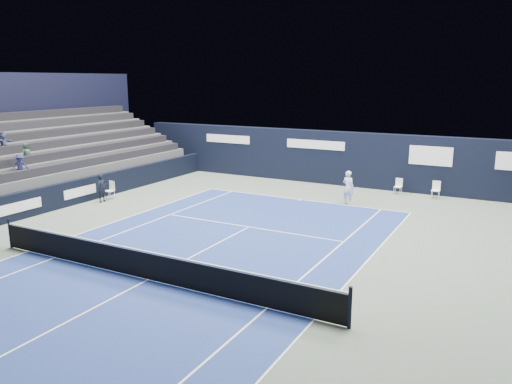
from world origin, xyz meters
TOP-DOWN VIEW (x-y plane):
  - ground at (0.00, 2.00)m, footprint 48.00×48.00m
  - court_surface at (0.00, 0.00)m, footprint 10.97×23.77m
  - folding_chair_back_a at (4.06, 15.68)m, footprint 0.40×0.42m
  - folding_chair_back_b at (6.00, 15.51)m, footprint 0.41×0.40m
  - line_judge_chair at (-8.74, 7.46)m, footprint 0.47×0.46m
  - line_judge at (-8.63, 6.75)m, footprint 0.35×0.52m
  - court_markings at (0.00, 0.00)m, footprint 11.03×23.83m
  - tennis_net at (0.00, 0.00)m, footprint 12.90×0.10m
  - back_sponsor_wall at (0.01, 16.50)m, footprint 26.00×0.63m
  - side_barrier_left at (-9.50, 5.97)m, footprint 0.33×22.00m
  - spectator_stand at (-13.27, 6.98)m, footprint 6.00×18.00m
  - tennis_player at (2.37, 12.18)m, footprint 0.70×0.89m

SIDE VIEW (x-z plane):
  - ground at x=0.00m, z-range 0.00..0.00m
  - court_surface at x=0.00m, z-range 0.00..0.01m
  - court_markings at x=0.00m, z-range 0.01..0.01m
  - tennis_net at x=0.00m, z-range -0.04..1.06m
  - folding_chair_back_b at x=6.00m, z-range 0.06..0.97m
  - line_judge_chair at x=-8.74m, z-range 0.06..0.99m
  - folding_chair_back_a at x=4.06m, z-range 0.14..0.99m
  - side_barrier_left at x=-9.50m, z-range 0.00..1.20m
  - line_judge at x=-8.63m, z-range 0.00..1.42m
  - tennis_player at x=2.37m, z-range 0.00..1.68m
  - back_sponsor_wall at x=0.01m, z-range 0.00..3.10m
  - spectator_stand at x=-13.27m, z-range -1.25..5.15m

